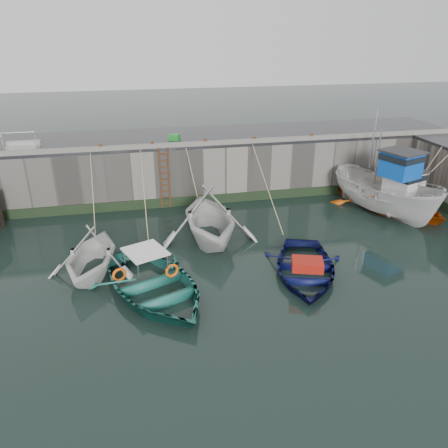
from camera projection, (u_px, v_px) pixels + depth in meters
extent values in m
plane|color=black|center=(254.00, 311.00, 14.53)|extent=(120.00, 120.00, 0.00)
cube|color=slate|center=(196.00, 164.00, 25.07)|extent=(30.00, 5.00, 3.00)
cube|color=black|center=(195.00, 137.00, 24.43)|extent=(30.00, 5.00, 0.16)
cube|color=slate|center=(202.00, 143.00, 22.26)|extent=(30.00, 0.30, 0.20)
cube|color=black|center=(204.00, 200.00, 23.32)|extent=(30.00, 0.08, 0.50)
cylinder|color=#3F1E0F|center=(160.00, 179.00, 22.31)|extent=(0.07, 0.07, 3.20)
cylinder|color=#3F1E0F|center=(169.00, 178.00, 22.39)|extent=(0.07, 0.07, 3.20)
cube|color=#3F1E0F|center=(166.00, 203.00, 22.88)|extent=(0.44, 0.06, 0.05)
cube|color=#3F1E0F|center=(166.00, 197.00, 22.75)|extent=(0.44, 0.06, 0.05)
cube|color=#3F1E0F|center=(166.00, 191.00, 22.61)|extent=(0.44, 0.06, 0.05)
cube|color=#3F1E0F|center=(165.00, 185.00, 22.48)|extent=(0.44, 0.06, 0.05)
cube|color=#3F1E0F|center=(165.00, 179.00, 22.34)|extent=(0.44, 0.06, 0.05)
cube|color=#3F1E0F|center=(164.00, 173.00, 22.21)|extent=(0.44, 0.06, 0.05)
cube|color=#3F1E0F|center=(164.00, 167.00, 22.07)|extent=(0.44, 0.06, 0.05)
cube|color=#3F1E0F|center=(164.00, 160.00, 21.94)|extent=(0.44, 0.06, 0.05)
cube|color=#3F1E0F|center=(163.00, 154.00, 21.80)|extent=(0.44, 0.06, 0.05)
imported|color=silver|center=(93.00, 273.00, 16.84)|extent=(4.36, 4.80, 2.18)
imported|color=#1B6156|center=(154.00, 293.00, 15.53)|extent=(5.92, 6.82, 1.18)
imported|color=silver|center=(209.00, 239.00, 19.56)|extent=(4.51, 5.22, 2.75)
imported|color=#0A0E41|center=(304.00, 274.00, 16.76)|extent=(4.69, 5.56, 0.98)
imported|color=silver|center=(385.00, 197.00, 21.92)|extent=(4.40, 6.80, 2.46)
cube|color=#0C47B8|center=(401.00, 165.00, 20.71)|extent=(1.82, 1.88, 1.20)
cube|color=black|center=(402.00, 158.00, 20.57)|extent=(1.90, 1.96, 0.28)
cube|color=#262628|center=(403.00, 151.00, 20.45)|extent=(2.08, 2.14, 0.08)
cylinder|color=#A5A8AD|center=(373.00, 139.00, 21.74)|extent=(0.08, 0.08, 3.00)
imported|color=#E8570C|center=(390.00, 202.00, 22.88)|extent=(6.34, 7.44, 1.31)
cube|color=silver|center=(404.00, 182.00, 21.90)|extent=(1.82, 1.88, 1.20)
cube|color=black|center=(405.00, 176.00, 21.76)|extent=(1.90, 1.96, 0.28)
cube|color=#262628|center=(406.00, 170.00, 21.64)|extent=(2.07, 2.13, 0.08)
cylinder|color=#A5A8AD|center=(378.00, 157.00, 22.93)|extent=(0.08, 0.08, 3.00)
cube|color=#178028|center=(174.00, 137.00, 23.35)|extent=(0.68, 0.63, 0.30)
cylinder|color=#A5A8AD|center=(2.00, 143.00, 20.68)|extent=(0.05, 0.05, 1.00)
cylinder|color=#A5A8AD|center=(36.00, 141.00, 20.96)|extent=(0.05, 0.05, 1.00)
cylinder|color=#A5A8AD|center=(17.00, 133.00, 20.63)|extent=(1.50, 0.05, 0.05)
cube|color=gray|center=(23.00, 148.00, 21.43)|extent=(1.60, 0.35, 0.18)
cube|color=gray|center=(24.00, 143.00, 21.67)|extent=(1.60, 0.35, 0.18)
cylinder|color=#3F1E0F|center=(101.00, 147.00, 21.37)|extent=(0.18, 0.18, 0.28)
cylinder|color=#3F1E0F|center=(152.00, 145.00, 21.85)|extent=(0.18, 0.18, 0.28)
cylinder|color=#3F1E0F|center=(205.00, 142.00, 22.37)|extent=(0.18, 0.18, 0.28)
cylinder|color=#3F1E0F|center=(254.00, 140.00, 22.87)|extent=(0.18, 0.18, 0.28)
cylinder|color=#3F1E0F|center=(311.00, 137.00, 23.48)|extent=(0.18, 0.18, 0.28)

